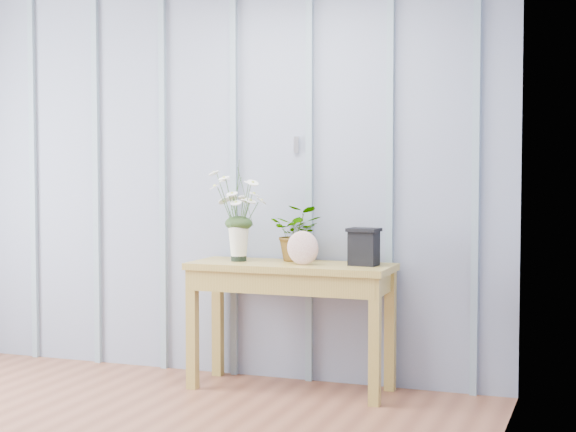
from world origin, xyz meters
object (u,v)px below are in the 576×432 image
at_px(daisy_vase, 239,200).
at_px(felt_disc_vessel, 303,248).
at_px(carved_box, 364,246).
at_px(sideboard, 291,283).

bearing_deg(daisy_vase, felt_disc_vessel, -8.96).
height_order(daisy_vase, felt_disc_vessel, daisy_vase).
bearing_deg(carved_box, felt_disc_vessel, -164.66).
bearing_deg(carved_box, daisy_vase, -178.14).
height_order(daisy_vase, carved_box, daisy_vase).
distance_m(felt_disc_vessel, carved_box, 0.35).
relative_size(felt_disc_vessel, carved_box, 0.92).
distance_m(sideboard, felt_disc_vessel, 0.24).
bearing_deg(daisy_vase, sideboard, 0.01).
relative_size(sideboard, carved_box, 5.58).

